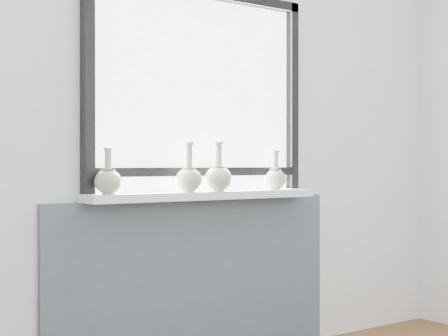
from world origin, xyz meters
TOP-DOWN VIEW (x-y plane):
  - back_wall at (0.00, 1.81)m, footprint 3.60×0.02m
  - apron_panel at (0.00, 1.78)m, footprint 1.70×0.03m
  - windowsill at (0.00, 1.71)m, footprint 1.32×0.18m
  - window at (0.00, 1.77)m, footprint 1.30×0.06m
  - vase_a at (-0.56, 1.68)m, footprint 0.13×0.13m
  - vase_b at (-0.12, 1.68)m, footprint 0.13×0.13m
  - vase_c at (0.06, 1.68)m, footprint 0.14×0.14m
  - vase_d at (0.46, 1.71)m, footprint 0.12×0.12m

SIDE VIEW (x-z plane):
  - apron_panel at x=0.00m, z-range 0.00..0.86m
  - windowsill at x=0.00m, z-range 0.86..0.90m
  - vase_a at x=-0.56m, z-range 0.86..1.07m
  - vase_d at x=0.46m, z-range 0.86..1.07m
  - vase_b at x=-0.12m, z-range 0.85..1.10m
  - vase_c at x=0.06m, z-range 0.85..1.10m
  - back_wall at x=0.00m, z-range 0.00..2.60m
  - window at x=0.00m, z-range 0.92..1.97m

